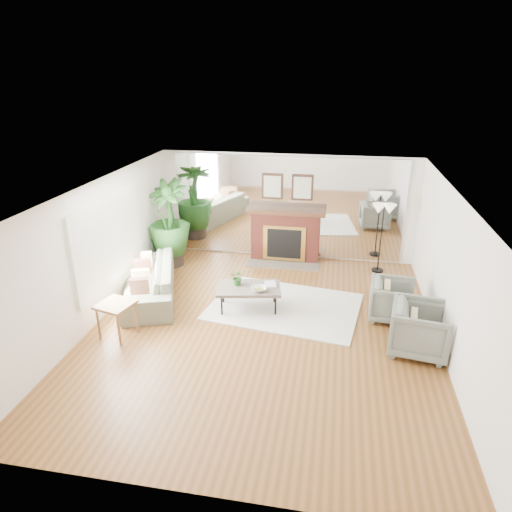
% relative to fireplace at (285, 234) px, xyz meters
% --- Properties ---
extents(ground, '(7.00, 7.00, 0.00)m').
position_rel_fireplace_xyz_m(ground, '(0.00, -3.26, -0.66)').
color(ground, brown).
rests_on(ground, ground).
extents(wall_left, '(0.02, 7.00, 2.50)m').
position_rel_fireplace_xyz_m(wall_left, '(-2.99, -3.26, 0.59)').
color(wall_left, white).
rests_on(wall_left, ground).
extents(wall_right, '(0.02, 7.00, 2.50)m').
position_rel_fireplace_xyz_m(wall_right, '(2.99, -3.26, 0.59)').
color(wall_right, white).
rests_on(wall_right, ground).
extents(wall_back, '(6.00, 0.02, 2.50)m').
position_rel_fireplace_xyz_m(wall_back, '(0.00, 0.23, 0.59)').
color(wall_back, white).
rests_on(wall_back, ground).
extents(mirror_panel, '(5.40, 0.04, 2.40)m').
position_rel_fireplace_xyz_m(mirror_panel, '(0.00, 0.21, 0.59)').
color(mirror_panel, silver).
rests_on(mirror_panel, wall_back).
extents(window_panel, '(0.04, 2.40, 1.50)m').
position_rel_fireplace_xyz_m(window_panel, '(-2.96, -2.86, 0.69)').
color(window_panel, '#B2E09E').
rests_on(window_panel, wall_left).
extents(fireplace, '(1.85, 0.83, 2.05)m').
position_rel_fireplace_xyz_m(fireplace, '(0.00, 0.00, 0.00)').
color(fireplace, maroon).
rests_on(fireplace, ground).
extents(area_rug, '(3.05, 2.38, 0.03)m').
position_rel_fireplace_xyz_m(area_rug, '(0.29, -2.40, -0.64)').
color(area_rug, white).
rests_on(area_rug, ground).
extents(coffee_table, '(1.31, 0.91, 0.48)m').
position_rel_fireplace_xyz_m(coffee_table, '(-0.38, -2.61, -0.22)').
color(coffee_table, '#685E52').
rests_on(coffee_table, ground).
extents(sofa, '(1.69, 2.59, 0.70)m').
position_rel_fireplace_xyz_m(sofa, '(-2.45, -2.44, -0.31)').
color(sofa, slate).
rests_on(sofa, ground).
extents(armchair_back, '(0.87, 0.85, 0.74)m').
position_rel_fireplace_xyz_m(armchair_back, '(2.27, -2.46, -0.29)').
color(armchair_back, slate).
rests_on(armchair_back, ground).
extents(armchair_front, '(1.04, 1.02, 0.84)m').
position_rel_fireplace_xyz_m(armchair_front, '(2.60, -3.50, -0.24)').
color(armchair_front, slate).
rests_on(armchair_front, ground).
extents(side_table, '(0.67, 0.67, 0.63)m').
position_rel_fireplace_xyz_m(side_table, '(-2.41, -3.92, -0.14)').
color(side_table, brown).
rests_on(side_table, ground).
extents(potted_ficus, '(1.22, 1.22, 2.02)m').
position_rel_fireplace_xyz_m(potted_ficus, '(-2.60, -0.78, 0.42)').
color(potted_ficus, black).
rests_on(potted_ficus, ground).
extents(floor_lamp, '(0.51, 0.29, 1.58)m').
position_rel_fireplace_xyz_m(floor_lamp, '(2.17, -0.31, 0.69)').
color(floor_lamp, black).
rests_on(floor_lamp, ground).
extents(tabletop_plant, '(0.32, 0.30, 0.30)m').
position_rel_fireplace_xyz_m(tabletop_plant, '(-0.60, -2.55, -0.03)').
color(tabletop_plant, '#2C5D22').
rests_on(tabletop_plant, coffee_table).
extents(fruit_bowl, '(0.35, 0.35, 0.07)m').
position_rel_fireplace_xyz_m(fruit_bowl, '(-0.16, -2.73, -0.15)').
color(fruit_bowl, brown).
rests_on(fruit_bowl, coffee_table).
extents(book, '(0.28, 0.33, 0.02)m').
position_rel_fireplace_xyz_m(book, '(-0.09, -2.47, -0.17)').
color(book, brown).
rests_on(book, coffee_table).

